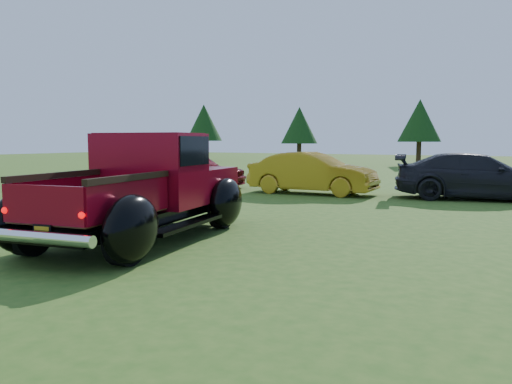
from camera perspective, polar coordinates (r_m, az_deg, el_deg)
ground at (r=9.49m, az=0.35°, el=-5.53°), size 120.00×120.00×0.00m
tree_far_west at (r=46.46m, az=-5.97°, el=7.87°), size 3.33×3.33×5.20m
tree_west at (r=40.66m, az=4.98°, el=7.59°), size 2.94×2.94×4.60m
tree_mid_left at (r=39.90m, az=18.20°, el=7.75°), size 3.20×3.20×5.00m
pickup_truck at (r=10.01m, az=-11.92°, el=0.51°), size 3.22×5.70×2.03m
show_car_red at (r=20.16m, az=-7.15°, el=2.54°), size 4.43×2.33×1.44m
show_car_yellow at (r=17.76m, az=6.46°, el=2.17°), size 4.52×1.68×1.48m
show_car_grey at (r=17.50m, az=23.94°, el=1.65°), size 5.41×3.06×1.48m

